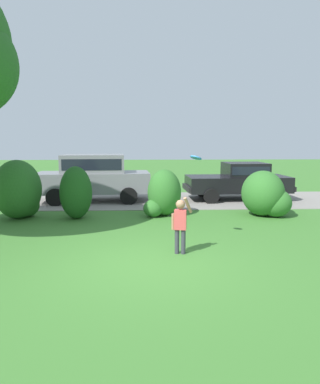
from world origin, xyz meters
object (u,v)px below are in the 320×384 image
object	(u,v)px
parked_suv	(93,175)
frisbee	(196,158)
parked_sedan	(239,180)
child_thrower	(180,222)

from	to	relation	value
parked_suv	frisbee	world-z (taller)	frisbee
parked_sedan	parked_suv	size ratio (longest dim) A/B	0.93
parked_suv	child_thrower	xyz separation A→B (m)	(2.87, -7.09, -0.36)
parked_suv	child_thrower	distance (m)	7.66
parked_suv	frisbee	bearing A→B (deg)	-61.92
child_thrower	frisbee	bearing A→B (deg)	63.04
parked_suv	frisbee	distance (m)	7.12
frisbee	child_thrower	bearing A→B (deg)	-116.96
parked_sedan	parked_suv	world-z (taller)	parked_suv
parked_sedan	frisbee	distance (m)	7.14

